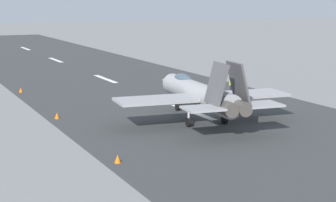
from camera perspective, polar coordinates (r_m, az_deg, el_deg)
name	(u,v)px	position (r m, az deg, el deg)	size (l,w,h in m)	color
ground_plane	(193,112)	(53.23, 2.51, -1.12)	(400.00, 400.00, 0.00)	gray
runway_strip	(193,112)	(53.22, 2.52, -1.11)	(240.00, 26.00, 0.02)	#363838
fighter_jet	(198,93)	(49.06, 3.00, 0.79)	(17.60, 14.98, 5.63)	#99989C
crew_person	(232,85)	(64.28, 6.32, 1.55)	(0.66, 0.42, 1.72)	#1E2338
marker_cone_near	(118,159)	(37.12, -4.99, -5.71)	(0.44, 0.44, 0.55)	orange
marker_cone_mid	(57,116)	(51.18, -10.88, -1.44)	(0.44, 0.44, 0.55)	orange
marker_cone_far	(21,90)	(66.34, -14.30, 1.06)	(0.44, 0.44, 0.55)	orange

